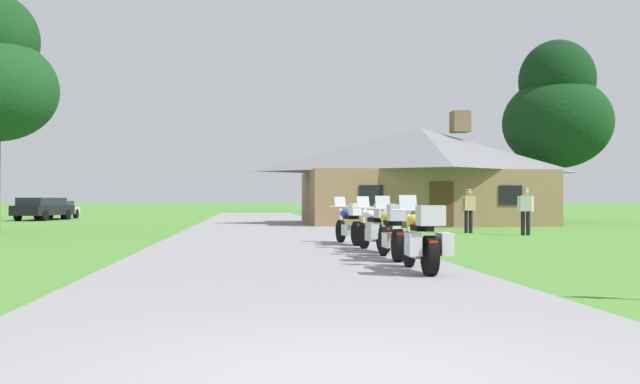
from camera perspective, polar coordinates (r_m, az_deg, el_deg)
ground_plane at (r=24.47m, az=-4.50°, el=-3.63°), size 500.00×500.00×0.00m
asphalt_driveway at (r=22.47m, az=-4.37°, el=-3.82°), size 6.40×80.00×0.06m
motorcycle_yellow_nearest_to_camera at (r=11.43m, az=8.59°, el=-3.97°), size 0.72×2.08×1.30m
motorcycle_yellow_second_in_row at (r=13.89m, az=6.06°, el=-3.34°), size 0.66×2.08×1.30m
motorcycle_white_third_in_row at (r=15.98m, az=4.80°, el=-3.03°), size 0.92×2.08×1.30m
motorcycle_blue_farthest_in_row at (r=18.47m, az=2.57°, el=-2.68°), size 0.81×2.07×1.30m
stone_lodge at (r=35.55m, az=8.46°, el=1.45°), size 12.48×8.11×5.90m
bystander_tan_shirt_near_lodge at (r=26.49m, az=12.36°, el=-1.34°), size 0.55×0.24×1.69m
bystander_white_shirt_beside_signpost at (r=25.33m, az=16.88°, el=-1.36°), size 0.51×0.35×1.69m
tree_right_of_lodge at (r=41.55m, az=19.29°, el=6.50°), size 6.15×6.15×10.46m
parked_black_suv_far_left at (r=45.46m, az=-22.25°, el=-1.23°), size 2.78×4.89×1.40m
parked_silver_sedan_far_left at (r=48.27m, az=-21.21°, el=-1.36°), size 2.06×4.28×1.20m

